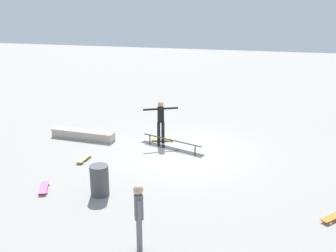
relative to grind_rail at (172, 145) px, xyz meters
name	(u,v)px	position (x,y,z in m)	size (l,w,h in m)	color
ground_plane	(183,152)	(-0.49, 0.25, -0.15)	(60.00, 60.00, 0.00)	gray
grind_rail	(172,145)	(0.00, 0.00, 0.00)	(2.51, 1.08, 0.35)	black
skate_ledge	(83,135)	(3.53, -0.17, 0.01)	(2.50, 0.43, 0.32)	#B2A893
skater_main	(161,119)	(0.53, -0.47, 0.78)	(1.17, 0.67, 1.60)	black
skateboard_main	(162,139)	(0.55, -0.69, -0.08)	(0.82, 0.39, 0.09)	yellow
bystander_grey_shirt	(139,214)	(-0.85, 6.00, 0.71)	(0.24, 0.34, 1.52)	slate
loose_skateboard_natural	(84,158)	(2.52, 1.80, -0.08)	(0.28, 0.81, 0.09)	tan
loose_skateboard_orange	(334,216)	(-4.97, 3.61, -0.08)	(0.68, 0.73, 0.09)	orange
loose_skateboard_pink	(44,187)	(2.64, 4.04, -0.08)	(0.52, 0.81, 0.09)	#E05993
trash_bin	(99,180)	(1.01, 3.89, 0.27)	(0.50, 0.50, 0.85)	#47474C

